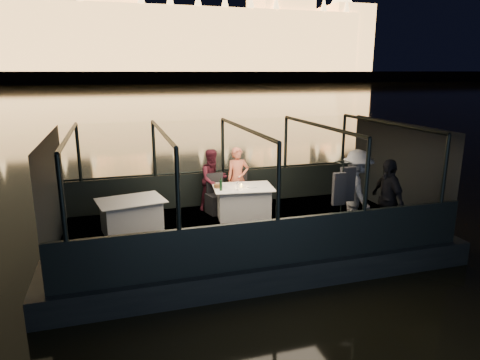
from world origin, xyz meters
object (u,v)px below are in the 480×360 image
object	(u,v)px
dining_table_central	(243,202)
passenger_dark	(387,200)
dining_table_aft	(132,216)
person_woman_coral	(238,180)
person_man_maroon	(213,182)
chair_port_right	(241,193)
passenger_stripe	(356,196)
coat_stand	(341,200)
chair_port_left	(217,196)
wine_bottle	(221,184)

from	to	relation	value
dining_table_central	passenger_dark	size ratio (longest dim) A/B	0.83
dining_table_aft	person_woman_coral	bearing A→B (deg)	20.05
person_man_maroon	chair_port_right	bearing A→B (deg)	-32.33
dining_table_aft	passenger_dark	size ratio (longest dim) A/B	0.81
passenger_stripe	coat_stand	bearing A→B (deg)	130.39
dining_table_central	passenger_dark	world-z (taller)	passenger_dark
dining_table_central	person_woman_coral	xyz separation A→B (m)	(0.08, 0.72, 0.36)
chair_port_right	person_man_maroon	bearing A→B (deg)	177.62
dining_table_central	chair_port_left	world-z (taller)	chair_port_left
dining_table_central	coat_stand	world-z (taller)	coat_stand
dining_table_central	person_man_maroon	bearing A→B (deg)	127.12
passenger_stripe	person_woman_coral	bearing A→B (deg)	49.19
dining_table_central	person_woman_coral	bearing A→B (deg)	83.98
dining_table_central	passenger_stripe	size ratio (longest dim) A/B	0.77
person_woman_coral	person_man_maroon	bearing A→B (deg)	178.79
wine_bottle	dining_table_aft	bearing A→B (deg)	-176.39
wine_bottle	passenger_stripe	bearing A→B (deg)	-30.02
chair_port_right	person_woman_coral	xyz separation A→B (m)	(-0.02, 0.18, 0.30)
passenger_stripe	passenger_dark	distance (m)	0.66
passenger_dark	chair_port_right	bearing A→B (deg)	-137.80
dining_table_central	chair_port_left	distance (m)	0.73
wine_bottle	person_man_maroon	bearing A→B (deg)	88.52
chair_port_right	coat_stand	size ratio (longest dim) A/B	0.56
dining_table_central	dining_table_aft	world-z (taller)	dining_table_central
coat_stand	passenger_dark	world-z (taller)	coat_stand
person_man_maroon	dining_table_aft	bearing A→B (deg)	-167.87
chair_port_left	dining_table_central	bearing A→B (deg)	-53.30
passenger_stripe	passenger_dark	xyz separation A→B (m)	(0.43, -0.50, 0.00)
dining_table_aft	chair_port_right	bearing A→B (deg)	16.59
coat_stand	dining_table_central	bearing A→B (deg)	126.66
chair_port_right	passenger_stripe	size ratio (longest dim) A/B	0.52
passenger_stripe	dining_table_central	bearing A→B (deg)	60.23
dining_table_aft	passenger_dark	bearing A→B (deg)	-20.27
dining_table_central	wine_bottle	distance (m)	0.82
person_man_maroon	dining_table_central	bearing A→B (deg)	-67.16
dining_table_aft	chair_port_left	size ratio (longest dim) A/B	1.43
dining_table_aft	person_man_maroon	size ratio (longest dim) A/B	0.89
dining_table_central	wine_bottle	size ratio (longest dim) A/B	4.70
person_woman_coral	dining_table_central	bearing A→B (deg)	-93.60
coat_stand	person_woman_coral	world-z (taller)	coat_stand
dining_table_aft	passenger_stripe	distance (m)	5.01
dining_table_central	chair_port_right	distance (m)	0.55
chair_port_right	passenger_dark	world-z (taller)	passenger_dark
person_man_maroon	passenger_dark	xyz separation A→B (m)	(3.10, -2.98, 0.10)
chair_port_right	passenger_dark	xyz separation A→B (m)	(2.42, -2.76, 0.40)
chair_port_right	passenger_dark	distance (m)	3.69
passenger_dark	wine_bottle	xyz separation A→B (m)	(-3.12, 2.06, 0.06)
chair_port_right	person_man_maroon	world-z (taller)	person_man_maroon
chair_port_left	passenger_dark	world-z (taller)	passenger_dark
person_woman_coral	wine_bottle	distance (m)	1.12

